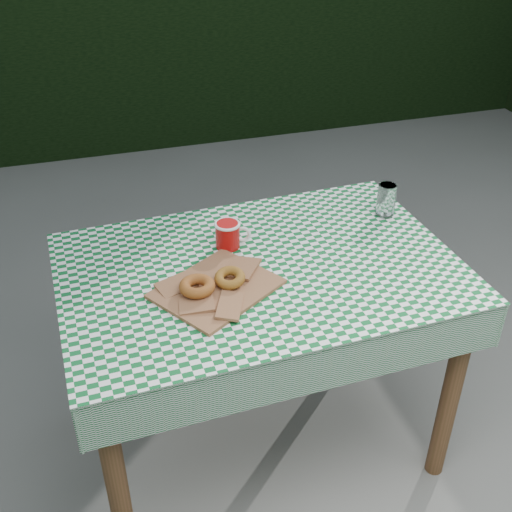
{
  "coord_description": "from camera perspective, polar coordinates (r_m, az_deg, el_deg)",
  "views": [
    {
      "loc": [
        -0.53,
        -1.34,
        1.83
      ],
      "look_at": [
        -0.07,
        0.18,
        0.79
      ],
      "focal_mm": 44.52,
      "sensor_mm": 36.0,
      "label": 1
    }
  ],
  "objects": [
    {
      "name": "tablecloth",
      "position": [
        1.92,
        0.37,
        -1.02
      ],
      "size": [
        1.23,
        0.85,
        0.01
      ],
      "primitive_type": "cube",
      "rotation": [
        0.0,
        0.0,
        0.04
      ],
      "color": "#0D5826",
      "rests_on": "table"
    },
    {
      "name": "coffee_mug",
      "position": [
        1.99,
        -2.57,
        1.91
      ],
      "size": [
        0.18,
        0.18,
        0.09
      ],
      "primitive_type": null,
      "rotation": [
        0.0,
        0.0,
        -0.21
      ],
      "color": "#AF0C0B",
      "rests_on": "tablecloth"
    },
    {
      "name": "bagel_back",
      "position": [
        1.81,
        -2.37,
        -1.97
      ],
      "size": [
        0.12,
        0.12,
        0.03
      ],
      "primitive_type": "torus",
      "rotation": [
        0.0,
        0.0,
        -0.56
      ],
      "color": "brown",
      "rests_on": "paper_bag"
    },
    {
      "name": "hedge_north",
      "position": [
        4.67,
        -10.53,
        21.27
      ],
      "size": [
        7.0,
        0.7,
        1.8
      ],
      "primitive_type": "cube",
      "color": "black",
      "rests_on": "ground"
    },
    {
      "name": "table",
      "position": [
        2.15,
        0.33,
        -9.36
      ],
      "size": [
        1.21,
        0.83,
        0.75
      ],
      "primitive_type": "cube",
      "rotation": [
        0.0,
        0.0,
        0.04
      ],
      "color": "brown",
      "rests_on": "ground"
    },
    {
      "name": "drinking_glass",
      "position": [
        2.2,
        11.62,
        4.96
      ],
      "size": [
        0.07,
        0.07,
        0.11
      ],
      "primitive_type": "cylinder",
      "rotation": [
        0.0,
        0.0,
        -0.15
      ],
      "color": "white",
      "rests_on": "tablecloth"
    },
    {
      "name": "paper_bag",
      "position": [
        1.82,
        -3.57,
        -2.86
      ],
      "size": [
        0.41,
        0.39,
        0.02
      ],
      "primitive_type": "cube",
      "rotation": [
        0.0,
        0.0,
        0.57
      ],
      "color": "#9B6843",
      "rests_on": "tablecloth"
    },
    {
      "name": "ground",
      "position": [
        2.34,
        3.18,
        -18.52
      ],
      "size": [
        60.0,
        60.0,
        0.0
      ],
      "primitive_type": "plane",
      "color": "#575751",
      "rests_on": "ground"
    },
    {
      "name": "bagel_front",
      "position": [
        1.78,
        -5.31,
        -2.72
      ],
      "size": [
        0.11,
        0.11,
        0.03
      ],
      "primitive_type": "torus",
      "rotation": [
        0.0,
        0.0,
        -0.09
      ],
      "color": "#90561D",
      "rests_on": "paper_bag"
    }
  ]
}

